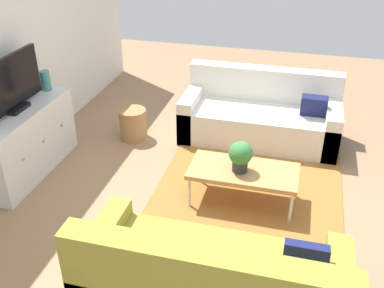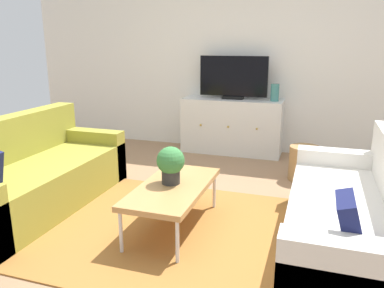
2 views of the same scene
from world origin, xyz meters
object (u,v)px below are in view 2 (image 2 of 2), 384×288
Objects in this scene: coffee_table at (173,189)px; tv_console at (232,126)px; flat_screen_tv at (233,78)px; glass_vase at (275,92)px; wicker_basket at (304,163)px; couch_left_side at (29,178)px; potted_plant at (171,163)px; couch_right_side at (361,222)px.

coffee_table is 0.78× the size of tv_console.
flat_screen_tv is (0.00, 0.02, 0.66)m from tv_console.
wicker_basket is at bearing -61.31° from glass_vase.
coffee_table is at bearing -0.18° from couch_left_side.
wicker_basket is (1.02, -0.84, -0.18)m from tv_console.
coffee_table is 2.49m from glass_vase.
potted_plant reaches higher than wicker_basket.
potted_plant is at bearing 1.28° from couch_left_side.
coffee_table is at bearing -122.33° from wicker_basket.
tv_console is 0.66m from flat_screen_tv.
coffee_table is at bearing -88.98° from tv_console.
couch_right_side reaches higher than coffee_table.
tv_console is at bearing 90.29° from potted_plant.
coffee_table is 0.21m from potted_plant.
coffee_table is 3.40× the size of potted_plant.
couch_left_side is 2.88m from flat_screen_tv.
couch_left_side is 2.87m from wicker_basket.
glass_vase is 1.17m from wicker_basket.
couch_left_side is at bearing -147.56° from wicker_basket.
couch_left_side reaches higher than wicker_basket.
wicker_basket is at bearing 56.24° from potted_plant.
potted_plant is at bearing -89.71° from tv_console.
couch_left_side is 4.91× the size of wicker_basket.
potted_plant is (-1.46, 0.03, 0.28)m from couch_right_side.
potted_plant is (-0.03, 0.04, 0.20)m from coffee_table.
flat_screen_tv is (1.40, 2.39, 0.76)m from couch_left_side.
wicker_basket is (0.46, -0.84, -0.67)m from glass_vase.
flat_screen_tv is at bearing 59.66° from couch_left_side.
flat_screen_tv is at bearing 90.00° from tv_console.
couch_left_side is 6.11× the size of potted_plant.
flat_screen_tv is at bearing 121.56° from couch_right_side.
wicker_basket is (-0.45, 1.54, -0.09)m from couch_right_side.
tv_console is at bearing 140.63° from wicker_basket.
couch_right_side is at bearing -73.64° from wicker_basket.
flat_screen_tv is (-1.47, 2.39, 0.76)m from couch_right_side.
glass_vase is at bearing 77.69° from coffee_table.
glass_vase is at bearing 50.42° from couch_left_side.
flat_screen_tv is (-0.04, 2.40, 0.69)m from coffee_table.
tv_console is at bearing 121.77° from couch_right_side.
tv_console reaches higher than potted_plant.
glass_vase is at bearing -2.04° from flat_screen_tv.
flat_screen_tv is at bearing 91.01° from coffee_table.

